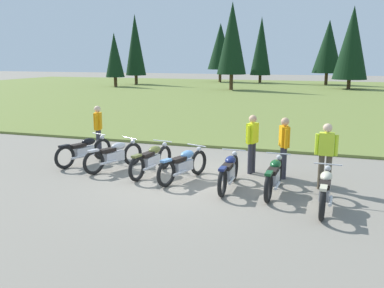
{
  "coord_description": "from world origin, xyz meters",
  "views": [
    {
      "loc": [
        3.38,
        -9.88,
        3.24
      ],
      "look_at": [
        0.0,
        0.6,
        0.9
      ],
      "focal_mm": 38.27,
      "sensor_mm": 36.0,
      "label": 1
    }
  ],
  "objects_px": {
    "rider_near_row_end": "(284,144)",
    "rider_in_hivis_vest": "(252,140)",
    "motorcycle_olive": "(152,159)",
    "motorcycle_black": "(85,150)",
    "motorcycle_cream": "(325,189)",
    "rider_with_back_turned": "(326,152)",
    "motorcycle_british_green": "(274,176)",
    "rider_checking_bike": "(98,127)",
    "motorcycle_navy": "(229,171)",
    "motorcycle_silver": "(114,155)",
    "motorcycle_sky_blue": "(184,164)"
  },
  "relations": [
    {
      "from": "motorcycle_silver",
      "to": "motorcycle_british_green",
      "type": "relative_size",
      "value": 0.93
    },
    {
      "from": "rider_with_back_turned",
      "to": "motorcycle_british_green",
      "type": "bearing_deg",
      "value": -149.64
    },
    {
      "from": "motorcycle_black",
      "to": "rider_in_hivis_vest",
      "type": "distance_m",
      "value": 5.14
    },
    {
      "from": "motorcycle_silver",
      "to": "rider_in_hivis_vest",
      "type": "height_order",
      "value": "rider_in_hivis_vest"
    },
    {
      "from": "rider_in_hivis_vest",
      "to": "motorcycle_olive",
      "type": "bearing_deg",
      "value": -158.79
    },
    {
      "from": "motorcycle_olive",
      "to": "rider_near_row_end",
      "type": "distance_m",
      "value": 3.67
    },
    {
      "from": "motorcycle_silver",
      "to": "rider_checking_bike",
      "type": "distance_m",
      "value": 2.1
    },
    {
      "from": "motorcycle_british_green",
      "to": "rider_with_back_turned",
      "type": "bearing_deg",
      "value": 30.36
    },
    {
      "from": "motorcycle_silver",
      "to": "rider_in_hivis_vest",
      "type": "xyz_separation_m",
      "value": [
        3.89,
        0.88,
        0.51
      ]
    },
    {
      "from": "motorcycle_british_green",
      "to": "motorcycle_black",
      "type": "bearing_deg",
      "value": 170.25
    },
    {
      "from": "motorcycle_black",
      "to": "motorcycle_silver",
      "type": "distance_m",
      "value": 1.22
    },
    {
      "from": "rider_with_back_turned",
      "to": "rider_in_hivis_vest",
      "type": "relative_size",
      "value": 1.0
    },
    {
      "from": "motorcycle_sky_blue",
      "to": "motorcycle_olive",
      "type": "bearing_deg",
      "value": 166.67
    },
    {
      "from": "rider_in_hivis_vest",
      "to": "motorcycle_cream",
      "type": "bearing_deg",
      "value": -49.22
    },
    {
      "from": "motorcycle_olive",
      "to": "rider_near_row_end",
      "type": "height_order",
      "value": "rider_near_row_end"
    },
    {
      "from": "motorcycle_black",
      "to": "motorcycle_navy",
      "type": "xyz_separation_m",
      "value": [
        4.77,
        -0.95,
        0.0
      ]
    },
    {
      "from": "motorcycle_british_green",
      "to": "rider_in_hivis_vest",
      "type": "distance_m",
      "value": 1.87
    },
    {
      "from": "motorcycle_black",
      "to": "motorcycle_cream",
      "type": "height_order",
      "value": "same"
    },
    {
      "from": "motorcycle_cream",
      "to": "rider_checking_bike",
      "type": "bearing_deg",
      "value": 158.1
    },
    {
      "from": "motorcycle_black",
      "to": "motorcycle_sky_blue",
      "type": "bearing_deg",
      "value": -11.16
    },
    {
      "from": "motorcycle_sky_blue",
      "to": "rider_checking_bike",
      "type": "bearing_deg",
      "value": 152.91
    },
    {
      "from": "motorcycle_silver",
      "to": "motorcycle_olive",
      "type": "bearing_deg",
      "value": -6.47
    },
    {
      "from": "motorcycle_cream",
      "to": "rider_with_back_turned",
      "type": "relative_size",
      "value": 1.26
    },
    {
      "from": "rider_near_row_end",
      "to": "rider_in_hivis_vest",
      "type": "bearing_deg",
      "value": 165.44
    },
    {
      "from": "motorcycle_british_green",
      "to": "rider_in_hivis_vest",
      "type": "xyz_separation_m",
      "value": [
        -0.82,
        1.6,
        0.51
      ]
    },
    {
      "from": "motorcycle_cream",
      "to": "motorcycle_black",
      "type": "bearing_deg",
      "value": 166.24
    },
    {
      "from": "motorcycle_black",
      "to": "motorcycle_navy",
      "type": "bearing_deg",
      "value": -11.3
    },
    {
      "from": "motorcycle_navy",
      "to": "rider_in_hivis_vest",
      "type": "height_order",
      "value": "rider_in_hivis_vest"
    },
    {
      "from": "rider_with_back_turned",
      "to": "rider_in_hivis_vest",
      "type": "bearing_deg",
      "value": 155.13
    },
    {
      "from": "motorcycle_cream",
      "to": "motorcycle_british_green",
      "type": "bearing_deg",
      "value": 148.62
    },
    {
      "from": "motorcycle_navy",
      "to": "motorcycle_cream",
      "type": "bearing_deg",
      "value": -18.68
    },
    {
      "from": "motorcycle_black",
      "to": "motorcycle_navy",
      "type": "distance_m",
      "value": 4.86
    },
    {
      "from": "motorcycle_sky_blue",
      "to": "rider_checking_bike",
      "type": "xyz_separation_m",
      "value": [
        -3.67,
        1.87,
        0.51
      ]
    },
    {
      "from": "motorcycle_olive",
      "to": "rider_in_hivis_vest",
      "type": "relative_size",
      "value": 1.25
    },
    {
      "from": "motorcycle_black",
      "to": "rider_near_row_end",
      "type": "distance_m",
      "value": 6.01
    },
    {
      "from": "rider_in_hivis_vest",
      "to": "rider_near_row_end",
      "type": "bearing_deg",
      "value": -14.56
    },
    {
      "from": "motorcycle_navy",
      "to": "motorcycle_british_green",
      "type": "xyz_separation_m",
      "value": [
        1.13,
        -0.06,
        0.0
      ]
    },
    {
      "from": "motorcycle_olive",
      "to": "motorcycle_black",
      "type": "bearing_deg",
      "value": 169.78
    },
    {
      "from": "motorcycle_navy",
      "to": "rider_checking_bike",
      "type": "relative_size",
      "value": 1.26
    },
    {
      "from": "rider_with_back_turned",
      "to": "rider_near_row_end",
      "type": "height_order",
      "value": "same"
    },
    {
      "from": "motorcycle_cream",
      "to": "rider_checking_bike",
      "type": "relative_size",
      "value": 1.26
    },
    {
      "from": "motorcycle_black",
      "to": "rider_with_back_turned",
      "type": "xyz_separation_m",
      "value": [
        7.06,
        -0.33,
        0.51
      ]
    },
    {
      "from": "motorcycle_navy",
      "to": "motorcycle_cream",
      "type": "xyz_separation_m",
      "value": [
        2.31,
        -0.78,
        0.0
      ]
    },
    {
      "from": "motorcycle_navy",
      "to": "rider_in_hivis_vest",
      "type": "bearing_deg",
      "value": 78.68
    },
    {
      "from": "rider_with_back_turned",
      "to": "rider_in_hivis_vest",
      "type": "xyz_separation_m",
      "value": [
        -1.98,
        0.92,
        0.0
      ]
    },
    {
      "from": "motorcycle_black",
      "to": "rider_with_back_turned",
      "type": "distance_m",
      "value": 7.08
    },
    {
      "from": "rider_in_hivis_vest",
      "to": "rider_near_row_end",
      "type": "relative_size",
      "value": 1.0
    },
    {
      "from": "motorcycle_olive",
      "to": "motorcycle_cream",
      "type": "bearing_deg",
      "value": -15.58
    },
    {
      "from": "motorcycle_black",
      "to": "rider_near_row_end",
      "type": "bearing_deg",
      "value": 3.37
    },
    {
      "from": "rider_checking_bike",
      "to": "motorcycle_black",
      "type": "bearing_deg",
      "value": -80.52
    }
  ]
}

